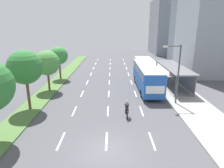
# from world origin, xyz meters

# --- Properties ---
(ground_plane) EXTENTS (140.00, 140.00, 0.00)m
(ground_plane) POSITION_xyz_m (0.00, 0.00, 0.00)
(ground_plane) COLOR #4C4C51
(median_strip) EXTENTS (2.60, 52.00, 0.12)m
(median_strip) POSITION_xyz_m (-8.30, 20.00, 0.06)
(median_strip) COLOR #4C7038
(median_strip) RESTS_ON ground
(sidewalk_right) EXTENTS (4.50, 52.00, 0.15)m
(sidewalk_right) POSITION_xyz_m (9.25, 20.00, 0.07)
(sidewalk_right) COLOR #9E9E99
(sidewalk_right) RESTS_ON ground
(lane_divider_left) EXTENTS (0.14, 46.63, 0.01)m
(lane_divider_left) POSITION_xyz_m (-3.50, 17.82, 0.00)
(lane_divider_left) COLOR white
(lane_divider_left) RESTS_ON ground
(lane_divider_center) EXTENTS (0.14, 46.63, 0.01)m
(lane_divider_center) POSITION_xyz_m (0.00, 17.82, 0.00)
(lane_divider_center) COLOR white
(lane_divider_center) RESTS_ON ground
(lane_divider_right) EXTENTS (0.14, 46.63, 0.01)m
(lane_divider_right) POSITION_xyz_m (3.50, 17.82, 0.00)
(lane_divider_right) COLOR white
(lane_divider_right) RESTS_ON ground
(bus_shelter) EXTENTS (2.90, 11.30, 2.86)m
(bus_shelter) POSITION_xyz_m (9.53, 15.73, 1.87)
(bus_shelter) COLOR gray
(bus_shelter) RESTS_ON sidewalk_right
(bus) EXTENTS (2.54, 11.29, 3.37)m
(bus) POSITION_xyz_m (5.25, 14.44, 2.07)
(bus) COLOR #2356B2
(bus) RESTS_ON ground
(cyclist) EXTENTS (0.46, 1.82, 1.71)m
(cyclist) POSITION_xyz_m (1.85, 5.35, 0.79)
(cyclist) COLOR black
(cyclist) RESTS_ON ground
(median_tree_second) EXTENTS (3.44, 3.44, 6.16)m
(median_tree_second) POSITION_xyz_m (-8.23, 7.17, 4.54)
(median_tree_second) COLOR brown
(median_tree_second) RESTS_ON median_strip
(median_tree_third) EXTENTS (3.28, 3.28, 5.41)m
(median_tree_third) POSITION_xyz_m (-8.09, 13.39, 3.87)
(median_tree_third) COLOR brown
(median_tree_third) RESTS_ON median_strip
(median_tree_fourth) EXTENTS (2.85, 2.85, 5.28)m
(median_tree_fourth) POSITION_xyz_m (-8.16, 19.61, 3.96)
(median_tree_fourth) COLOR brown
(median_tree_fourth) RESTS_ON median_strip
(streetlight) EXTENTS (1.91, 0.24, 6.50)m
(streetlight) POSITION_xyz_m (7.42, 8.65, 3.89)
(streetlight) COLOR #4C4C51
(streetlight) RESTS_ON sidewalk_right
(building_near_right) EXTENTS (8.06, 10.58, 24.78)m
(building_near_right) POSITION_xyz_m (17.35, 24.09, 12.39)
(building_near_right) COLOR #8E939E
(building_near_right) RESTS_ON ground
(building_mid_right) EXTENTS (7.31, 8.51, 20.60)m
(building_mid_right) POSITION_xyz_m (18.71, 35.65, 10.30)
(building_mid_right) COLOR slate
(building_mid_right) RESTS_ON ground
(building_far_right) EXTENTS (8.69, 14.01, 16.68)m
(building_far_right) POSITION_xyz_m (17.97, 53.39, 8.34)
(building_far_right) COLOR gray
(building_far_right) RESTS_ON ground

